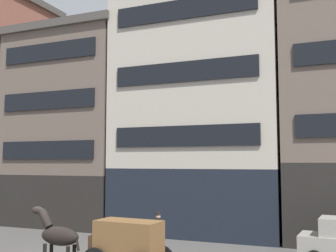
# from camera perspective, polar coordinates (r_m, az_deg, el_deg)

# --- Properties ---
(building_center_left) EXTENTS (8.44, 7.10, 12.82)m
(building_center_left) POSITION_cam_1_polar(r_m,az_deg,el_deg) (28.57, -12.33, -0.05)
(building_center_left) COLOR black
(building_center_left) RESTS_ON ground_plane
(building_center_right) EXTENTS (9.97, 7.10, 17.86)m
(building_center_right) POSITION_cam_1_polar(r_m,az_deg,el_deg) (25.04, 4.83, 6.38)
(building_center_right) COLOR black
(building_center_right) RESTS_ON ground_plane
(cargo_wagon) EXTENTS (2.99, 1.69, 1.98)m
(cargo_wagon) POSITION_cam_1_polar(r_m,az_deg,el_deg) (14.88, -5.71, -16.14)
(cargo_wagon) COLOR #3D2819
(cargo_wagon) RESTS_ON ground_plane
(draft_horse) EXTENTS (2.35, 0.71, 2.30)m
(draft_horse) POSITION_cam_1_polar(r_m,az_deg,el_deg) (16.43, -15.13, -14.50)
(draft_horse) COLOR black
(draft_horse) RESTS_ON ground_plane
(pedestrian_officer) EXTENTS (0.49, 0.49, 1.79)m
(pedestrian_officer) POSITION_cam_1_polar(r_m,az_deg,el_deg) (18.75, -1.38, -14.36)
(pedestrian_officer) COLOR black
(pedestrian_officer) RESTS_ON ground_plane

